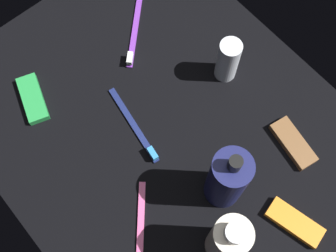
{
  "coord_description": "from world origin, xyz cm",
  "views": [
    {
      "loc": [
        -22.78,
        19.63,
        80.86
      ],
      "look_at": [
        0.0,
        0.0,
        3.0
      ],
      "focal_mm": 46.87,
      "sensor_mm": 36.0,
      "label": 1
    }
  ],
  "objects_px": {
    "toothbrush_navy": "(136,128)",
    "snack_bar_green": "(33,99)",
    "deodorant_stick": "(228,60)",
    "snack_bar_orange": "(295,222)",
    "toothbrush_pink": "(140,237)",
    "lotion_bottle": "(226,180)",
    "bodywash_bottle": "(228,240)",
    "toothbrush_purple": "(134,34)",
    "snack_bar_brown": "(293,143)"
  },
  "relations": [
    {
      "from": "toothbrush_navy",
      "to": "snack_bar_green",
      "type": "distance_m",
      "value": 0.22
    },
    {
      "from": "deodorant_stick",
      "to": "snack_bar_orange",
      "type": "bearing_deg",
      "value": 159.15
    },
    {
      "from": "toothbrush_pink",
      "to": "snack_bar_orange",
      "type": "height_order",
      "value": "toothbrush_pink"
    },
    {
      "from": "toothbrush_navy",
      "to": "toothbrush_pink",
      "type": "xyz_separation_m",
      "value": [
        -0.17,
        0.13,
        0.0
      ]
    },
    {
      "from": "lotion_bottle",
      "to": "toothbrush_pink",
      "type": "relative_size",
      "value": 1.33
    },
    {
      "from": "bodywash_bottle",
      "to": "snack_bar_green",
      "type": "bearing_deg",
      "value": 11.5
    },
    {
      "from": "deodorant_stick",
      "to": "toothbrush_purple",
      "type": "distance_m",
      "value": 0.22
    },
    {
      "from": "bodywash_bottle",
      "to": "toothbrush_pink",
      "type": "bearing_deg",
      "value": 43.79
    },
    {
      "from": "toothbrush_navy",
      "to": "lotion_bottle",
      "type": "bearing_deg",
      "value": -168.36
    },
    {
      "from": "snack_bar_orange",
      "to": "toothbrush_pink",
      "type": "bearing_deg",
      "value": 41.16
    },
    {
      "from": "bodywash_bottle",
      "to": "toothbrush_navy",
      "type": "relative_size",
      "value": 0.99
    },
    {
      "from": "toothbrush_purple",
      "to": "snack_bar_green",
      "type": "bearing_deg",
      "value": 86.53
    },
    {
      "from": "toothbrush_purple",
      "to": "snack_bar_green",
      "type": "distance_m",
      "value": 0.25
    },
    {
      "from": "toothbrush_pink",
      "to": "snack_bar_green",
      "type": "relative_size",
      "value": 1.37
    },
    {
      "from": "toothbrush_pink",
      "to": "snack_bar_brown",
      "type": "xyz_separation_m",
      "value": [
        -0.06,
        -0.34,
        0.0
      ]
    },
    {
      "from": "toothbrush_pink",
      "to": "snack_bar_orange",
      "type": "distance_m",
      "value": 0.28
    },
    {
      "from": "deodorant_stick",
      "to": "snack_bar_orange",
      "type": "xyz_separation_m",
      "value": [
        -0.31,
        0.12,
        -0.05
      ]
    },
    {
      "from": "toothbrush_navy",
      "to": "toothbrush_pink",
      "type": "distance_m",
      "value": 0.21
    },
    {
      "from": "toothbrush_navy",
      "to": "snack_bar_orange",
      "type": "bearing_deg",
      "value": -162.82
    },
    {
      "from": "lotion_bottle",
      "to": "snack_bar_brown",
      "type": "height_order",
      "value": "lotion_bottle"
    },
    {
      "from": "deodorant_stick",
      "to": "snack_bar_green",
      "type": "relative_size",
      "value": 1.01
    },
    {
      "from": "toothbrush_pink",
      "to": "snack_bar_brown",
      "type": "height_order",
      "value": "toothbrush_pink"
    },
    {
      "from": "toothbrush_pink",
      "to": "lotion_bottle",
      "type": "bearing_deg",
      "value": -100.94
    },
    {
      "from": "bodywash_bottle",
      "to": "deodorant_stick",
      "type": "height_order",
      "value": "bodywash_bottle"
    },
    {
      "from": "lotion_bottle",
      "to": "toothbrush_pink",
      "type": "bearing_deg",
      "value": 79.06
    },
    {
      "from": "bodywash_bottle",
      "to": "lotion_bottle",
      "type": "bearing_deg",
      "value": -41.53
    },
    {
      "from": "bodywash_bottle",
      "to": "snack_bar_brown",
      "type": "xyz_separation_m",
      "value": [
        0.05,
        -0.23,
        -0.07
      ]
    },
    {
      "from": "toothbrush_purple",
      "to": "snack_bar_orange",
      "type": "xyz_separation_m",
      "value": [
        -0.5,
        0.03,
        0.0
      ]
    },
    {
      "from": "toothbrush_navy",
      "to": "snack_bar_orange",
      "type": "distance_m",
      "value": 0.34
    },
    {
      "from": "lotion_bottle",
      "to": "toothbrush_purple",
      "type": "bearing_deg",
      "value": -14.02
    },
    {
      "from": "snack_bar_brown",
      "to": "snack_bar_green",
      "type": "height_order",
      "value": "same"
    },
    {
      "from": "lotion_bottle",
      "to": "snack_bar_brown",
      "type": "bearing_deg",
      "value": -98.13
    },
    {
      "from": "lotion_bottle",
      "to": "deodorant_stick",
      "type": "distance_m",
      "value": 0.25
    },
    {
      "from": "snack_bar_orange",
      "to": "snack_bar_brown",
      "type": "height_order",
      "value": "same"
    },
    {
      "from": "lotion_bottle",
      "to": "snack_bar_green",
      "type": "distance_m",
      "value": 0.42
    },
    {
      "from": "snack_bar_brown",
      "to": "snack_bar_green",
      "type": "xyz_separation_m",
      "value": [
        0.41,
        0.33,
        0.0
      ]
    },
    {
      "from": "toothbrush_purple",
      "to": "snack_bar_brown",
      "type": "xyz_separation_m",
      "value": [
        -0.39,
        -0.08,
        0.0
      ]
    },
    {
      "from": "toothbrush_navy",
      "to": "snack_bar_orange",
      "type": "height_order",
      "value": "toothbrush_navy"
    },
    {
      "from": "bodywash_bottle",
      "to": "toothbrush_pink",
      "type": "distance_m",
      "value": 0.17
    },
    {
      "from": "bodywash_bottle",
      "to": "deodorant_stick",
      "type": "distance_m",
      "value": 0.35
    },
    {
      "from": "toothbrush_purple",
      "to": "snack_bar_orange",
      "type": "relative_size",
      "value": 1.33
    },
    {
      "from": "toothbrush_navy",
      "to": "bodywash_bottle",
      "type": "bearing_deg",
      "value": 174.86
    },
    {
      "from": "deodorant_stick",
      "to": "snack_bar_orange",
      "type": "height_order",
      "value": "deodorant_stick"
    },
    {
      "from": "lotion_bottle",
      "to": "snack_bar_green",
      "type": "xyz_separation_m",
      "value": [
        0.38,
        0.16,
        -0.07
      ]
    },
    {
      "from": "lotion_bottle",
      "to": "bodywash_bottle",
      "type": "relative_size",
      "value": 1.06
    },
    {
      "from": "deodorant_stick",
      "to": "snack_bar_orange",
      "type": "distance_m",
      "value": 0.33
    },
    {
      "from": "lotion_bottle",
      "to": "bodywash_bottle",
      "type": "distance_m",
      "value": 0.1
    },
    {
      "from": "bodywash_bottle",
      "to": "toothbrush_purple",
      "type": "height_order",
      "value": "bodywash_bottle"
    },
    {
      "from": "toothbrush_pink",
      "to": "toothbrush_purple",
      "type": "xyz_separation_m",
      "value": [
        0.34,
        -0.26,
        0.0
      ]
    },
    {
      "from": "lotion_bottle",
      "to": "snack_bar_orange",
      "type": "relative_size",
      "value": 1.82
    }
  ]
}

